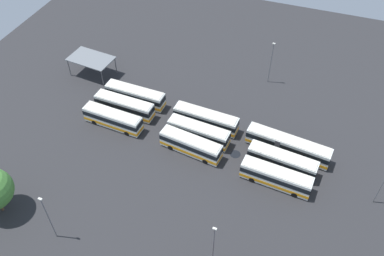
# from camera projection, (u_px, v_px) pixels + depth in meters

# --- Properties ---
(ground_plane) EXTENTS (110.35, 110.35, 0.00)m
(ground_plane) POSITION_uv_depth(u_px,v_px,m) (199.00, 139.00, 74.58)
(ground_plane) COLOR #28282B
(bus_row0_slot0) EXTENTS (11.59, 3.35, 3.42)m
(bus_row0_slot0) POSITION_uv_depth(u_px,v_px,m) (113.00, 119.00, 75.71)
(bus_row0_slot0) COLOR silver
(bus_row0_slot0) RESTS_ON ground_plane
(bus_row0_slot1) EXTENTS (11.84, 3.13, 3.42)m
(bus_row0_slot1) POSITION_uv_depth(u_px,v_px,m) (125.00, 106.00, 78.22)
(bus_row0_slot1) COLOR silver
(bus_row0_slot1) RESTS_ON ground_plane
(bus_row0_slot2) EXTENTS (12.21, 3.06, 3.42)m
(bus_row0_slot2) POSITION_uv_depth(u_px,v_px,m) (135.00, 95.00, 80.40)
(bus_row0_slot2) COLOR silver
(bus_row0_slot2) RESTS_ON ground_plane
(bus_row1_slot0) EXTENTS (11.43, 4.07, 3.42)m
(bus_row1_slot0) POSITION_uv_depth(u_px,v_px,m) (191.00, 145.00, 71.06)
(bus_row1_slot0) COLOR silver
(bus_row1_slot0) RESTS_ON ground_plane
(bus_row1_slot1) EXTENTS (11.53, 3.52, 3.42)m
(bus_row1_slot1) POSITION_uv_depth(u_px,v_px,m) (199.00, 132.00, 73.24)
(bus_row1_slot1) COLOR silver
(bus_row1_slot1) RESTS_ON ground_plane
(bus_row1_slot2) EXTENTS (12.34, 3.33, 3.42)m
(bus_row1_slot2) POSITION_uv_depth(u_px,v_px,m) (206.00, 119.00, 75.64)
(bus_row1_slot2) COLOR silver
(bus_row1_slot2) RESTS_ON ground_plane
(bus_row2_slot0) EXTENTS (11.75, 3.53, 3.42)m
(bus_row2_slot0) POSITION_uv_depth(u_px,v_px,m) (276.00, 177.00, 66.09)
(bus_row2_slot0) COLOR silver
(bus_row2_slot0) RESTS_ON ground_plane
(bus_row2_slot1) EXTENTS (11.88, 3.81, 3.42)m
(bus_row2_slot1) POSITION_uv_depth(u_px,v_px,m) (282.00, 161.00, 68.45)
(bus_row2_slot1) COLOR silver
(bus_row2_slot1) RESTS_ON ground_plane
(bus_row2_slot2) EXTENTS (14.98, 4.35, 3.42)m
(bus_row2_slot2) POSITION_uv_depth(u_px,v_px,m) (288.00, 145.00, 70.99)
(bus_row2_slot2) COLOR silver
(bus_row2_slot2) RESTS_ON ground_plane
(maintenance_shelter) EXTENTS (9.57, 6.40, 4.22)m
(maintenance_shelter) POSITION_uv_depth(u_px,v_px,m) (91.00, 59.00, 85.29)
(maintenance_shelter) COLOR slate
(maintenance_shelter) RESTS_ON ground_plane
(lamp_post_far_corner) EXTENTS (0.56, 0.28, 8.88)m
(lamp_post_far_corner) POSITION_uv_depth(u_px,v_px,m) (383.00, 183.00, 61.42)
(lamp_post_far_corner) COLOR slate
(lamp_post_far_corner) RESTS_ON ground_plane
(lamp_post_mid_lot) EXTENTS (0.56, 0.28, 8.96)m
(lamp_post_mid_lot) POSITION_uv_depth(u_px,v_px,m) (214.00, 245.00, 54.21)
(lamp_post_mid_lot) COLOR slate
(lamp_post_mid_lot) RESTS_ON ground_plane
(lamp_post_near_entrance) EXTENTS (0.56, 0.28, 9.53)m
(lamp_post_near_entrance) POSITION_uv_depth(u_px,v_px,m) (271.00, 61.00, 82.66)
(lamp_post_near_entrance) COLOR slate
(lamp_post_near_entrance) RESTS_ON ground_plane
(lamp_post_by_building) EXTENTS (0.56, 0.28, 9.52)m
(lamp_post_by_building) POSITION_uv_depth(u_px,v_px,m) (48.00, 217.00, 56.90)
(lamp_post_by_building) COLOR slate
(lamp_post_by_building) RESTS_ON ground_plane
(puddle_near_shelter) EXTENTS (1.90, 1.90, 0.01)m
(puddle_near_shelter) POSITION_uv_depth(u_px,v_px,m) (235.00, 154.00, 71.96)
(puddle_near_shelter) COLOR black
(puddle_near_shelter) RESTS_ON ground_plane
(puddle_front_lane) EXTENTS (2.51, 2.51, 0.01)m
(puddle_front_lane) POSITION_uv_depth(u_px,v_px,m) (207.00, 115.00, 79.03)
(puddle_front_lane) COLOR black
(puddle_front_lane) RESTS_ON ground_plane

